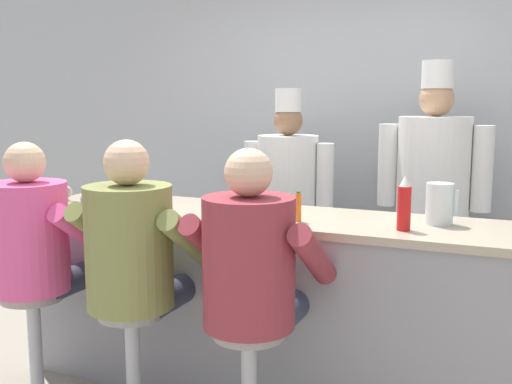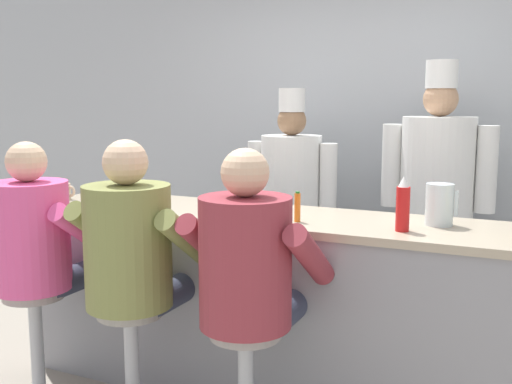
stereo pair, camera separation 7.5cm
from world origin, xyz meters
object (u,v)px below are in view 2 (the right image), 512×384
Objects in this scene: cereal_bowl at (96,200)px; coffee_mug_tan at (64,191)px; cook_in_whites_far at (437,191)px; ketchup_bottle_red at (403,205)px; diner_seated_pink at (36,242)px; diner_seated_maroon at (249,269)px; water_pitcher_clear at (440,205)px; hot_sauce_bottle_orange at (297,207)px; breakfast_plate at (140,200)px; cook_in_whites_near at (291,198)px; diner_seated_olive at (133,252)px.

coffee_mug_tan is (-0.31, 0.07, 0.03)m from cereal_bowl.
ketchup_bottle_red is at bearing -88.65° from cook_in_whites_far.
coffee_mug_tan is 0.60m from diner_seated_pink.
diner_seated_maroon is at bearing -18.27° from coffee_mug_tan.
diner_seated_maroon reaches higher than coffee_mug_tan.
water_pitcher_clear is 0.15× the size of diner_seated_pink.
cook_in_whites_far reaches higher than diner_seated_pink.
cereal_bowl is 2.17m from cook_in_whites_far.
hot_sauce_bottle_orange is 1.09m from breakfast_plate.
cook_in_whites_far is (2.06, 1.21, -0.03)m from coffee_mug_tan.
cook_in_whites_near reaches higher than diner_seated_pink.
cereal_bowl is 0.11× the size of diner_seated_maroon.
water_pitcher_clear is at bearing -38.83° from cook_in_whites_near.
cook_in_whites_far reaches higher than coffee_mug_tan.
cook_in_whites_far reaches higher than cook_in_whites_near.
diner_seated_pink is (0.26, -0.50, -0.19)m from coffee_mug_tan.
diner_seated_maroon reaches higher than water_pitcher_clear.
hot_sauce_bottle_orange is at bearing -8.33° from breakfast_plate.
diner_seated_pink is at bearing -96.58° from cereal_bowl.
coffee_mug_tan is 0.10× the size of diner_seated_olive.
cook_in_whites_near is at bearing 56.19° from cereal_bowl.
hot_sauce_bottle_orange is at bearing -162.05° from water_pitcher_clear.
breakfast_plate is 0.67m from diner_seated_pink.
diner_seated_olive is (0.63, 0.00, 0.01)m from diner_seated_pink.
cook_in_whites_far is at bearing 91.35° from ketchup_bottle_red.
hot_sauce_bottle_orange is at bearing -179.98° from ketchup_bottle_red.
hot_sauce_bottle_orange is 0.08× the size of cook_in_whites_far.
diner_seated_olive is (-1.34, -0.67, -0.23)m from water_pitcher_clear.
ketchup_bottle_red reaches higher than breakfast_plate.
cereal_bowl is 0.08× the size of cook_in_whites_far.
ketchup_bottle_red is 0.14× the size of cook_in_whites_far.
breakfast_plate is 1.88× the size of coffee_mug_tan.
water_pitcher_clear is 0.14× the size of diner_seated_maroon.
breakfast_plate is 0.19× the size of diner_seated_pink.
diner_seated_olive is (0.40, -0.61, -0.14)m from breakfast_plate.
cook_in_whites_near is (-1.01, 1.13, -0.20)m from ketchup_bottle_red.
coffee_mug_tan reaches higher than cereal_bowl.
diner_seated_olive is 0.77× the size of cook_in_whites_far.
coffee_mug_tan is 0.10× the size of diner_seated_maroon.
ketchup_bottle_red is 0.78m from diner_seated_maroon.
water_pitcher_clear reaches higher than breakfast_plate.
diner_seated_pink is 0.99× the size of diner_seated_maroon.
diner_seated_olive reaches higher than cereal_bowl.
hot_sauce_bottle_orange is (-0.52, -0.00, -0.05)m from ketchup_bottle_red.
diner_seated_olive is at bearing -159.36° from ketchup_bottle_red.
breakfast_plate is (-1.60, 0.16, -0.11)m from ketchup_bottle_red.
diner_seated_olive is 0.63m from diner_seated_maroon.
water_pitcher_clear reaches higher than cereal_bowl.
diner_seated_pink reaches higher than water_pitcher_clear.
cook_in_whites_far is (-0.16, 1.05, -0.09)m from water_pitcher_clear.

